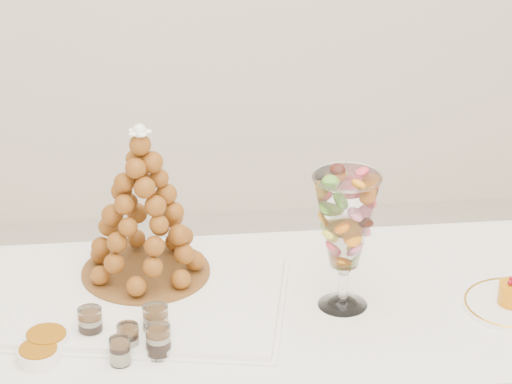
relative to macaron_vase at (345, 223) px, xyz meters
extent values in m
cube|color=white|center=(-0.13, 0.01, -0.22)|extent=(1.82, 0.73, 0.01)
cube|color=white|center=(-0.45, 0.05, -0.21)|extent=(0.69, 0.57, 0.02)
cylinder|color=white|center=(0.00, 0.00, -0.21)|extent=(0.12, 0.12, 0.02)
cylinder|color=white|center=(0.00, 0.00, -0.16)|extent=(0.02, 0.02, 0.08)
sphere|color=white|center=(0.00, 0.00, -0.12)|extent=(0.04, 0.04, 0.04)
cylinder|color=white|center=(-0.58, -0.08, -0.18)|extent=(0.07, 0.07, 0.07)
cylinder|color=white|center=(-0.50, -0.14, -0.18)|extent=(0.05, 0.05, 0.07)
cylinder|color=white|center=(-0.44, -0.09, -0.18)|extent=(0.06, 0.06, 0.08)
cylinder|color=white|center=(-0.52, -0.19, -0.18)|extent=(0.06, 0.06, 0.06)
cylinder|color=white|center=(-0.44, -0.17, -0.18)|extent=(0.07, 0.07, 0.07)
cylinder|color=white|center=(-0.68, -0.11, -0.20)|extent=(0.10, 0.10, 0.03)
cylinder|color=white|center=(-0.70, -0.16, -0.20)|extent=(0.09, 0.09, 0.03)
cylinder|color=brown|center=(-0.46, 0.16, -0.19)|extent=(0.31, 0.31, 0.01)
cone|color=brown|center=(-0.46, 0.16, 0.00)|extent=(0.32, 0.32, 0.37)
sphere|color=white|center=(-0.46, 0.16, 0.17)|extent=(0.04, 0.04, 0.04)
sphere|color=maroon|center=(0.39, -0.04, -0.15)|extent=(0.01, 0.01, 0.01)
sphere|color=maroon|center=(0.38, -0.06, -0.15)|extent=(0.01, 0.01, 0.01)
camera|label=1|loc=(-0.47, -2.40, 1.27)|focal=85.00mm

